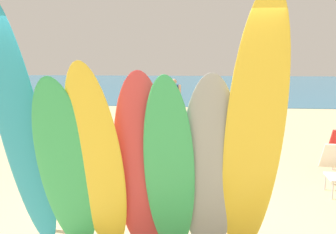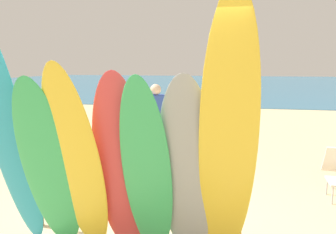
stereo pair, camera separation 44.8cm
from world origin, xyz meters
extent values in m
plane|color=#D3BC8C|center=(0.00, 14.00, 0.00)|extent=(60.00, 60.00, 0.00)
cube|color=teal|center=(0.00, 31.97, 0.01)|extent=(60.00, 40.00, 0.02)
cylinder|color=brown|center=(-1.26, 0.00, 0.36)|extent=(0.07, 0.07, 0.72)
cylinder|color=brown|center=(1.26, 0.00, 0.36)|extent=(0.07, 0.07, 0.72)
cylinder|color=brown|center=(0.00, 0.00, 0.72)|extent=(2.64, 0.06, 0.06)
ellipsoid|color=#289EC6|center=(-1.15, -0.64, 1.36)|extent=(0.51, 0.82, 2.73)
ellipsoid|color=#38B266|center=(-0.70, -0.66, 1.00)|extent=(0.61, 0.79, 2.01)
ellipsoid|color=yellow|center=(-0.37, -0.67, 1.07)|extent=(0.57, 0.79, 2.14)
ellipsoid|color=#D13D42|center=(0.05, -0.55, 1.03)|extent=(0.62, 0.69, 2.05)
ellipsoid|color=#38B266|center=(0.33, -0.62, 1.01)|extent=(0.53, 0.71, 2.02)
ellipsoid|color=#999EA3|center=(0.72, -0.58, 1.02)|extent=(0.58, 0.69, 2.04)
ellipsoid|color=yellow|center=(1.11, -0.71, 1.35)|extent=(0.57, 0.99, 2.69)
cylinder|color=tan|center=(-0.57, 8.25, 0.37)|extent=(0.11, 0.11, 0.75)
cylinder|color=tan|center=(-0.29, 8.12, 0.37)|extent=(0.11, 0.11, 0.75)
cube|color=black|center=(-0.43, 8.18, 0.69)|extent=(0.40, 0.25, 0.18)
cube|color=#2D4CB2|center=(-0.43, 8.18, 1.04)|extent=(0.44, 0.35, 0.59)
sphere|color=tan|center=(-0.43, 8.18, 1.44)|extent=(0.21, 0.21, 0.21)
cylinder|color=tan|center=(-0.65, 8.30, 1.07)|extent=(0.09, 0.09, 0.52)
cylinder|color=tan|center=(-0.21, 8.07, 1.07)|extent=(0.09, 0.09, 0.52)
cylinder|color=#9E704C|center=(-0.80, 4.16, 0.36)|extent=(0.11, 0.11, 0.72)
cylinder|color=#9E704C|center=(-0.86, 4.45, 0.36)|extent=(0.11, 0.11, 0.72)
cube|color=orange|center=(-0.83, 4.30, 0.66)|extent=(0.38, 0.24, 0.17)
cube|color=black|center=(-0.83, 4.30, 1.00)|extent=(0.25, 0.40, 0.56)
sphere|color=#9E704C|center=(-0.83, 4.30, 1.38)|extent=(0.20, 0.20, 0.20)
cylinder|color=#9E704C|center=(-0.79, 4.07, 1.03)|extent=(0.09, 0.09, 0.50)
cylinder|color=#9E704C|center=(-0.87, 4.54, 1.03)|extent=(0.09, 0.09, 0.50)
cylinder|color=beige|center=(-0.26, 3.10, 0.41)|extent=(0.12, 0.12, 0.81)
cylinder|color=beige|center=(-0.52, 2.89, 0.41)|extent=(0.12, 0.12, 0.81)
cube|color=orange|center=(-0.39, 2.99, 0.75)|extent=(0.44, 0.27, 0.19)
cube|color=#2D4CB2|center=(-0.39, 2.99, 1.13)|extent=(0.46, 0.44, 0.64)
sphere|color=beige|center=(-0.39, 2.99, 1.56)|extent=(0.23, 0.23, 0.23)
cylinder|color=beige|center=(-0.19, 3.17, 1.17)|extent=(0.10, 0.10, 0.56)
cylinder|color=beige|center=(-0.60, 2.82, 1.17)|extent=(0.10, 0.10, 0.56)
cylinder|color=#B7B7BC|center=(2.68, 1.40, 0.14)|extent=(0.02, 0.02, 0.28)
cylinder|color=#B7B7BC|center=(2.71, 1.78, 0.14)|extent=(0.02, 0.02, 0.28)
camera|label=1|loc=(0.65, -3.64, 2.10)|focal=34.61mm
camera|label=2|loc=(1.09, -3.58, 2.10)|focal=34.61mm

